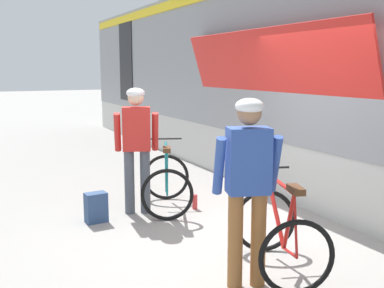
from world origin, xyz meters
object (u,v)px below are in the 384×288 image
train_car (324,72)px  bicycle_near_red (279,233)px  cyclist_near_in_blue (248,176)px  cyclist_far_in_red (137,139)px  water_bottle_near_the_bikes (195,202)px  backpack_on_platform (96,207)px  bicycle_far_teal (167,182)px

train_car → bicycle_near_red: size_ratio=15.23×
cyclist_near_in_blue → cyclist_far_in_red: same height
train_car → water_bottle_near_the_bikes: size_ratio=90.81×
train_car → water_bottle_near_the_bikes: bearing=-167.6°
cyclist_near_in_blue → backpack_on_platform: (-0.79, 2.42, -0.85)m
bicycle_far_teal → cyclist_near_in_blue: bearing=-96.2°
cyclist_near_in_blue → bicycle_near_red: cyclist_near_in_blue is taller
cyclist_near_in_blue → water_bottle_near_the_bikes: (0.65, 2.37, -0.95)m
cyclist_near_in_blue → water_bottle_near_the_bikes: cyclist_near_in_blue is taller
bicycle_far_teal → backpack_on_platform: size_ratio=3.15×
bicycle_near_red → bicycle_far_teal: bearing=94.5°
bicycle_near_red → water_bottle_near_the_bikes: 2.27m
bicycle_near_red → backpack_on_platform: bicycle_near_red is taller
cyclist_near_in_blue → cyclist_far_in_red: bearing=93.5°
cyclist_near_in_blue → cyclist_far_in_red: (-0.16, 2.57, 0.00)m
train_car → bicycle_far_teal: train_car is taller
bicycle_near_red → backpack_on_platform: size_ratio=3.11×
cyclist_near_in_blue → bicycle_far_teal: cyclist_near_in_blue is taller
train_car → bicycle_near_red: 4.49m
cyclist_near_in_blue → water_bottle_near_the_bikes: 2.63m
cyclist_near_in_blue → cyclist_far_in_red: size_ratio=1.00×
bicycle_near_red → water_bottle_near_the_bikes: bicycle_near_red is taller
bicycle_near_red → cyclist_near_in_blue: bearing=-165.3°
cyclist_far_in_red → bicycle_far_teal: (0.43, -0.03, -0.65)m
cyclist_near_in_blue → backpack_on_platform: 2.69m
train_car → bicycle_near_red: bearing=-136.9°
bicycle_far_teal → backpack_on_platform: 1.09m
train_car → bicycle_near_red: train_car is taller
cyclist_far_in_red → bicycle_far_teal: bearing=-4.3°
train_car → cyclist_far_in_red: (-3.70, -0.44, -0.91)m
cyclist_near_in_blue → bicycle_far_teal: bearing=83.8°
bicycle_near_red → backpack_on_platform: bearing=118.6°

